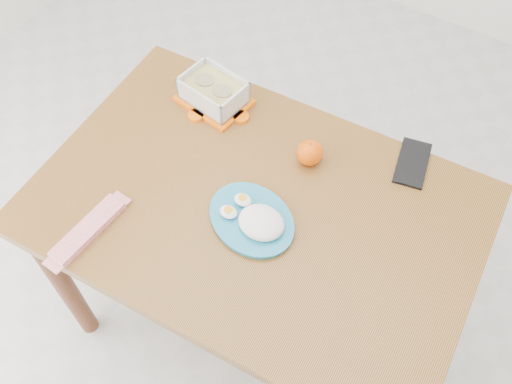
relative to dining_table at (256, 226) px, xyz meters
The scene contains 7 objects.
ground 0.69m from the dining_table, 130.56° to the left, with size 3.50×3.50×0.00m, color #B7B7B2.
dining_table is the anchor object (origin of this frame).
food_container 0.41m from the dining_table, 141.04° to the left, with size 0.22×0.18×0.08m.
orange_fruit 0.25m from the dining_table, 77.41° to the left, with size 0.07×0.07×0.07m, color #E64D04.
rice_plate 0.14m from the dining_table, 61.39° to the right, with size 0.30×0.30×0.07m.
candy_bar 0.44m from the dining_table, 136.76° to the right, with size 0.22×0.05×0.02m, color red.
smartphone 0.46m from the dining_table, 49.81° to the left, with size 0.08×0.16×0.01m, color black.
Camera 1 is at (0.60, -0.88, 1.99)m, focal length 40.00 mm.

